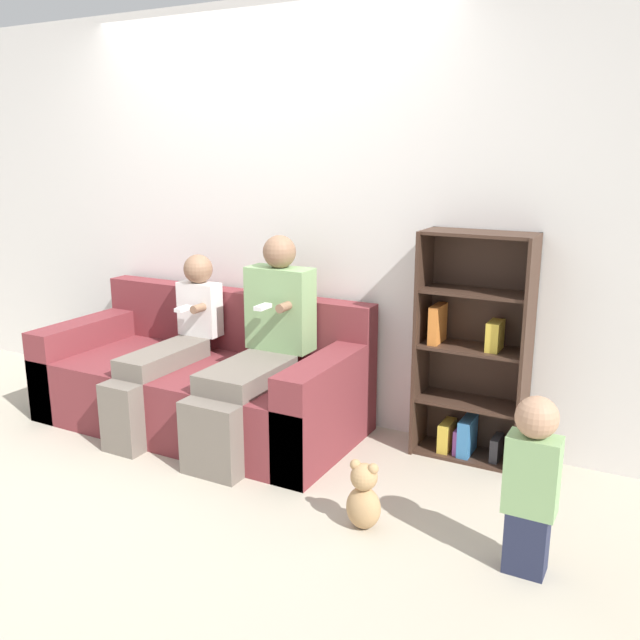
# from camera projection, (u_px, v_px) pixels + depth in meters

# --- Properties ---
(ground_plane) EXTENTS (14.00, 14.00, 0.00)m
(ground_plane) POSITION_uv_depth(u_px,v_px,m) (166.00, 463.00, 3.73)
(ground_plane) COLOR #B2A893
(back_wall) EXTENTS (10.00, 0.06, 2.55)m
(back_wall) POSITION_uv_depth(u_px,v_px,m) (264.00, 214.00, 4.31)
(back_wall) COLOR silver
(back_wall) RESTS_ON ground_plane
(couch) EXTENTS (1.99, 0.91, 0.79)m
(couch) POSITION_uv_depth(u_px,v_px,m) (202.00, 384.00, 4.21)
(couch) COLOR maroon
(couch) RESTS_ON ground_plane
(adult_seated) EXTENTS (0.40, 0.87, 1.20)m
(adult_seated) POSITION_uv_depth(u_px,v_px,m) (258.00, 345.00, 3.84)
(adult_seated) COLOR #70665B
(adult_seated) RESTS_ON ground_plane
(child_seated) EXTENTS (0.28, 0.89, 1.04)m
(child_seated) POSITION_uv_depth(u_px,v_px,m) (169.00, 345.00, 4.11)
(child_seated) COLOR #70665B
(child_seated) RESTS_ON ground_plane
(toddler_standing) EXTENTS (0.21, 0.17, 0.76)m
(toddler_standing) POSITION_uv_depth(u_px,v_px,m) (532.00, 480.00, 2.68)
(toddler_standing) COLOR #232842
(toddler_standing) RESTS_ON ground_plane
(bookshelf) EXTENTS (0.59, 0.28, 1.26)m
(bookshelf) POSITION_uv_depth(u_px,v_px,m) (473.00, 358.00, 3.71)
(bookshelf) COLOR #3D281E
(bookshelf) RESTS_ON ground_plane
(teddy_bear) EXTENTS (0.16, 0.13, 0.33)m
(teddy_bear) POSITION_uv_depth(u_px,v_px,m) (364.00, 497.00, 3.06)
(teddy_bear) COLOR tan
(teddy_bear) RESTS_ON ground_plane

